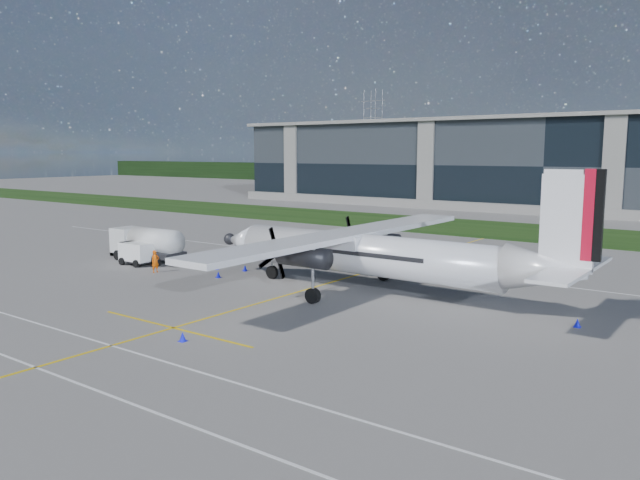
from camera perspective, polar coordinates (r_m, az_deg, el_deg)
ground at (r=74.99m, az=12.84°, el=0.40°), size 400.00×400.00×0.00m
grass_strip at (r=82.33m, az=15.08°, el=1.00°), size 400.00×18.00×0.04m
terminal_building at (r=112.22m, az=21.23°, el=6.37°), size 120.00×20.00×15.00m
tree_line at (r=170.95m, az=26.48°, el=4.94°), size 400.00×6.00×6.00m
pylon_west at (r=209.27m, az=4.84°, el=9.45°), size 9.00×4.60×30.00m
yellow_taxiway_centerline at (r=47.54m, az=1.58°, el=-3.73°), size 0.20×70.00×0.01m
white_lane_line at (r=34.18m, az=-27.05°, el=-9.33°), size 90.00×0.15×0.01m
turboprop_aircraft at (r=42.24m, az=5.29°, el=0.80°), size 28.30×29.35×8.81m
fuel_tanker_truck at (r=58.12m, az=-15.86°, el=-0.35°), size 8.18×2.66×3.07m
baggage_tug at (r=56.28m, az=-16.38°, el=-1.21°), size 3.24×1.94×1.94m
ground_crew_person at (r=52.27m, az=-14.83°, el=-1.77°), size 0.73×0.93×2.09m
safety_cone_nose_port at (r=49.26m, az=-9.28°, el=-3.13°), size 0.36×0.36×0.50m
safety_cone_nose_stbd at (r=51.68m, az=-6.87°, el=-2.56°), size 0.36×0.36×0.50m
safety_cone_tail at (r=37.93m, az=22.47°, el=-7.01°), size 0.36×0.36×0.50m
safety_cone_fwd at (r=52.68m, az=-9.48°, el=-2.41°), size 0.36×0.36×0.50m
safety_cone_portwing at (r=33.33m, az=-12.45°, el=-8.62°), size 0.36×0.36×0.50m
safety_cone_stbdwing at (r=56.31m, az=10.99°, el=-1.77°), size 0.36×0.36×0.50m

